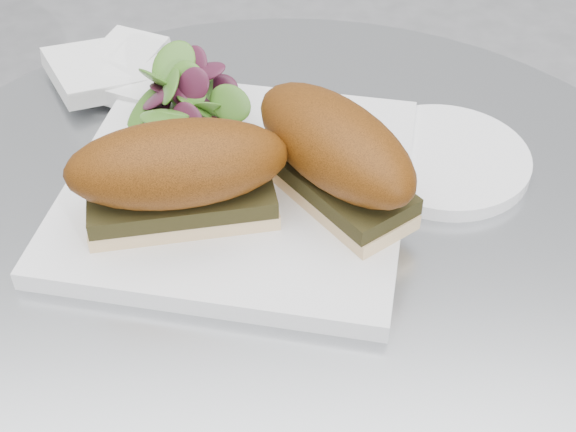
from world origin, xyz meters
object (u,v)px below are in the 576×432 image
(plate, at_px, (239,185))
(sandwich_left, at_px, (179,173))
(sandwich_right, at_px, (334,152))
(saucer, at_px, (444,159))

(plate, bearing_deg, sandwich_left, -132.53)
(sandwich_left, height_order, sandwich_right, same)
(plate, xyz_separation_m, saucer, (0.17, 0.03, -0.00))
(sandwich_right, distance_m, saucer, 0.12)
(plate, height_order, saucer, plate)
(sandwich_left, distance_m, sandwich_right, 0.12)
(sandwich_right, bearing_deg, saucer, 83.88)
(saucer, bearing_deg, sandwich_right, -151.22)
(sandwich_left, relative_size, sandwich_right, 0.99)
(plate, relative_size, sandwich_right, 1.55)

